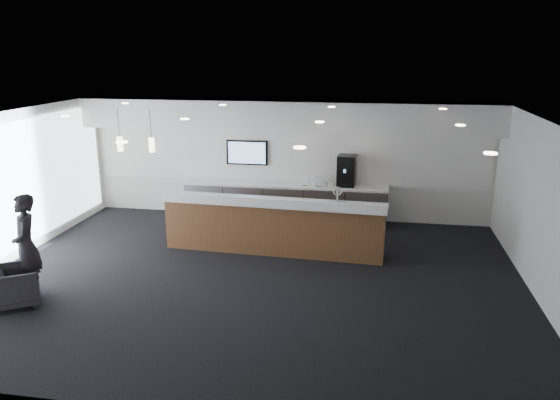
% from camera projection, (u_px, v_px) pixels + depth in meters
% --- Properties ---
extents(ground, '(10.00, 10.00, 0.00)m').
position_uv_depth(ground, '(253.00, 279.00, 10.25)').
color(ground, black).
rests_on(ground, ground).
extents(ceiling, '(10.00, 8.00, 0.02)m').
position_uv_depth(ceiling, '(251.00, 119.00, 9.45)').
color(ceiling, black).
rests_on(ceiling, back_wall).
extents(back_wall, '(10.00, 0.02, 3.00)m').
position_uv_depth(back_wall, '(287.00, 159.00, 13.65)').
color(back_wall, white).
rests_on(back_wall, ground).
extents(left_wall, '(0.02, 8.00, 3.00)m').
position_uv_depth(left_wall, '(3.00, 190.00, 10.67)').
color(left_wall, white).
rests_on(left_wall, ground).
extents(right_wall, '(0.02, 8.00, 3.00)m').
position_uv_depth(right_wall, '(546.00, 216.00, 9.03)').
color(right_wall, white).
rests_on(right_wall, ground).
extents(soffit_bulkhead, '(10.00, 0.90, 0.70)m').
position_uv_depth(soffit_bulkhead, '(284.00, 115.00, 12.91)').
color(soffit_bulkhead, white).
rests_on(soffit_bulkhead, back_wall).
extents(alcove_panel, '(9.80, 0.06, 1.40)m').
position_uv_depth(alcove_panel, '(287.00, 155.00, 13.59)').
color(alcove_panel, white).
rests_on(alcove_panel, back_wall).
extents(window_blinds_wall, '(0.04, 7.36, 2.55)m').
position_uv_depth(window_blinds_wall, '(5.00, 190.00, 10.66)').
color(window_blinds_wall, '#A6BAC7').
rests_on(window_blinds_wall, left_wall).
extents(back_credenza, '(5.06, 0.66, 0.95)m').
position_uv_depth(back_credenza, '(285.00, 202.00, 13.58)').
color(back_credenza, gray).
rests_on(back_credenza, ground).
extents(wall_tv, '(1.05, 0.08, 0.62)m').
position_uv_depth(wall_tv, '(247.00, 153.00, 13.68)').
color(wall_tv, black).
rests_on(wall_tv, back_wall).
extents(pendant_left, '(0.12, 0.12, 0.30)m').
position_uv_depth(pendant_left, '(142.00, 149.00, 10.80)').
color(pendant_left, beige).
rests_on(pendant_left, ceiling).
extents(pendant_right, '(0.12, 0.12, 0.30)m').
position_uv_depth(pendant_right, '(109.00, 148.00, 10.92)').
color(pendant_right, beige).
rests_on(pendant_right, ceiling).
extents(ceiling_can_lights, '(7.00, 5.00, 0.02)m').
position_uv_depth(ceiling_can_lights, '(251.00, 120.00, 9.45)').
color(ceiling_can_lights, silver).
rests_on(ceiling_can_lights, ceiling).
extents(service_counter, '(4.72, 1.02, 1.49)m').
position_uv_depth(service_counter, '(274.00, 225.00, 11.48)').
color(service_counter, brown).
rests_on(service_counter, ground).
extents(coffee_machine, '(0.46, 0.58, 0.75)m').
position_uv_depth(coffee_machine, '(347.00, 171.00, 13.17)').
color(coffee_machine, black).
rests_on(coffee_machine, back_credenza).
extents(info_sign_left, '(0.16, 0.05, 0.22)m').
position_uv_depth(info_sign_left, '(306.00, 181.00, 13.25)').
color(info_sign_left, silver).
rests_on(info_sign_left, back_credenza).
extents(info_sign_right, '(0.20, 0.04, 0.27)m').
position_uv_depth(info_sign_right, '(319.00, 181.00, 13.17)').
color(info_sign_right, silver).
rests_on(info_sign_right, back_credenza).
extents(armchair, '(1.03, 1.02, 0.68)m').
position_uv_depth(armchair, '(15.00, 286.00, 9.12)').
color(armchair, black).
rests_on(armchair, ground).
extents(lounge_guest, '(0.72, 0.79, 1.81)m').
position_uv_depth(lounge_guest, '(26.00, 246.00, 9.38)').
color(lounge_guest, black).
rests_on(lounge_guest, ground).
extents(cup_0, '(0.10, 0.10, 0.10)m').
position_uv_depth(cup_0, '(338.00, 185.00, 13.16)').
color(cup_0, white).
rests_on(cup_0, back_credenza).
extents(cup_1, '(0.14, 0.14, 0.10)m').
position_uv_depth(cup_1, '(332.00, 184.00, 13.18)').
color(cup_1, white).
rests_on(cup_1, back_credenza).
extents(cup_2, '(0.13, 0.13, 0.10)m').
position_uv_depth(cup_2, '(327.00, 184.00, 13.21)').
color(cup_2, white).
rests_on(cup_2, back_credenza).
extents(cup_3, '(0.13, 0.13, 0.10)m').
position_uv_depth(cup_3, '(321.00, 184.00, 13.23)').
color(cup_3, white).
rests_on(cup_3, back_credenza).
extents(cup_4, '(0.14, 0.14, 0.10)m').
position_uv_depth(cup_4, '(315.00, 184.00, 13.25)').
color(cup_4, white).
rests_on(cup_4, back_credenza).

